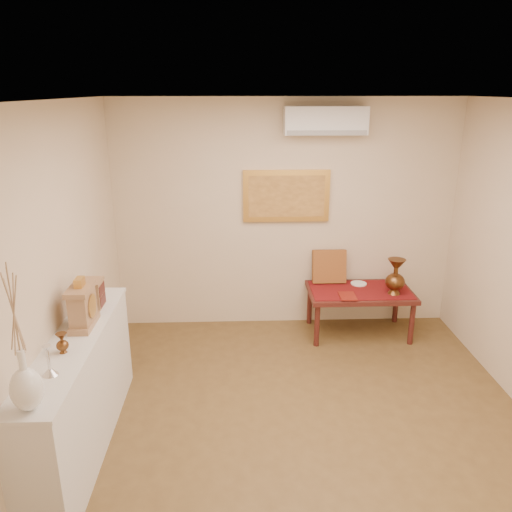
{
  "coord_description": "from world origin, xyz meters",
  "views": [
    {
      "loc": [
        -0.57,
        -3.44,
        2.78
      ],
      "look_at": [
        -0.39,
        1.15,
        1.23
      ],
      "focal_mm": 35.0,
      "sensor_mm": 36.0,
      "label": 1
    }
  ],
  "objects_px": {
    "display_ledge": "(81,393)",
    "wooden_chest": "(93,293)",
    "mantel_clock": "(83,306)",
    "brass_urn_tall": "(396,273)",
    "low_table": "(360,295)",
    "white_vase": "(17,334)"
  },
  "relations": [
    {
      "from": "white_vase",
      "to": "brass_urn_tall",
      "type": "relative_size",
      "value": 1.98
    },
    {
      "from": "brass_urn_tall",
      "to": "wooden_chest",
      "type": "bearing_deg",
      "value": -158.81
    },
    {
      "from": "brass_urn_tall",
      "to": "low_table",
      "type": "xyz_separation_m",
      "value": [
        -0.36,
        0.13,
        -0.32
      ]
    },
    {
      "from": "display_ledge",
      "to": "wooden_chest",
      "type": "bearing_deg",
      "value": 89.37
    },
    {
      "from": "display_ledge",
      "to": "low_table",
      "type": "xyz_separation_m",
      "value": [
        2.67,
        1.88,
        -0.01
      ]
    },
    {
      "from": "white_vase",
      "to": "low_table",
      "type": "bearing_deg",
      "value": 46.12
    },
    {
      "from": "mantel_clock",
      "to": "wooden_chest",
      "type": "bearing_deg",
      "value": 93.2
    },
    {
      "from": "white_vase",
      "to": "wooden_chest",
      "type": "xyz_separation_m",
      "value": [
        -0.01,
        1.47,
        -0.37
      ]
    },
    {
      "from": "display_ledge",
      "to": "mantel_clock",
      "type": "bearing_deg",
      "value": 82.32
    },
    {
      "from": "brass_urn_tall",
      "to": "wooden_chest",
      "type": "xyz_separation_m",
      "value": [
        -3.03,
        -1.17,
        0.29
      ]
    },
    {
      "from": "wooden_chest",
      "to": "low_table",
      "type": "xyz_separation_m",
      "value": [
        2.67,
        1.3,
        -0.62
      ]
    },
    {
      "from": "white_vase",
      "to": "mantel_clock",
      "type": "height_order",
      "value": "white_vase"
    },
    {
      "from": "mantel_clock",
      "to": "wooden_chest",
      "type": "height_order",
      "value": "mantel_clock"
    },
    {
      "from": "wooden_chest",
      "to": "brass_urn_tall",
      "type": "bearing_deg",
      "value": 21.19
    },
    {
      "from": "white_vase",
      "to": "low_table",
      "type": "height_order",
      "value": "white_vase"
    },
    {
      "from": "white_vase",
      "to": "brass_urn_tall",
      "type": "distance_m",
      "value": 4.06
    },
    {
      "from": "white_vase",
      "to": "wooden_chest",
      "type": "relative_size",
      "value": 4.06
    },
    {
      "from": "display_ledge",
      "to": "mantel_clock",
      "type": "distance_m",
      "value": 0.69
    },
    {
      "from": "wooden_chest",
      "to": "mantel_clock",
      "type": "bearing_deg",
      "value": -86.8
    },
    {
      "from": "wooden_chest",
      "to": "low_table",
      "type": "bearing_deg",
      "value": 25.97
    },
    {
      "from": "brass_urn_tall",
      "to": "low_table",
      "type": "bearing_deg",
      "value": 160.44
    },
    {
      "from": "mantel_clock",
      "to": "white_vase",
      "type": "bearing_deg",
      "value": -90.68
    }
  ]
}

